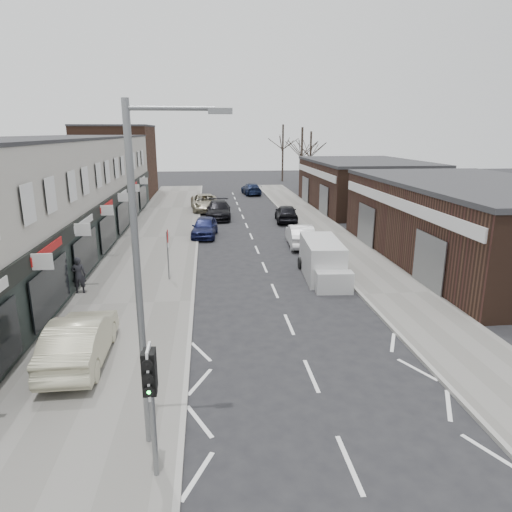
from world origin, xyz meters
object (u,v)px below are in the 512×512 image
object	(u,v)px
pedestrian	(79,275)
parked_car_left_b	(218,210)
parked_car_left_a	(205,227)
street_lamp	(145,265)
sedan_on_pavement	(80,339)
warning_sign	(168,240)
white_van	(322,260)
parked_car_left_c	(205,203)
parked_car_right_c	(251,189)
parked_car_right_a	(300,235)
traffic_light	(150,382)
parked_car_right_b	(286,213)

from	to	relation	value
pedestrian	parked_car_left_b	size ratio (longest dim) A/B	0.33
parked_car_left_a	street_lamp	bearing A→B (deg)	-87.07
sedan_on_pavement	parked_car_left_b	size ratio (longest dim) A/B	0.90
parked_car_left_b	warning_sign	bearing A→B (deg)	-97.59
white_van	pedestrian	size ratio (longest dim) A/B	2.98
street_lamp	parked_car_left_c	xyz separation A→B (m)	(1.15, 34.44, -3.83)
white_van	sedan_on_pavement	world-z (taller)	white_van
pedestrian	parked_car_right_c	xyz separation A→B (m)	(11.40, 34.56, -0.30)
parked_car_left_b	parked_car_right_a	bearing A→B (deg)	-61.93
street_lamp	warning_sign	world-z (taller)	street_lamp
parked_car_left_a	parked_car_right_a	world-z (taller)	parked_car_right_a
sedan_on_pavement	parked_car_left_c	distance (m)	30.39
sedan_on_pavement	parked_car_right_c	world-z (taller)	sedan_on_pavement
white_van	parked_car_right_a	world-z (taller)	white_van
parked_car_right_a	parked_car_right_c	world-z (taller)	parked_car_right_a
parked_car_left_c	warning_sign	bearing A→B (deg)	-98.96
traffic_light	warning_sign	bearing A→B (deg)	93.10
parked_car_left_a	warning_sign	bearing A→B (deg)	-94.02
pedestrian	parked_car_right_a	distance (m)	14.81
parked_car_right_a	street_lamp	bearing A→B (deg)	72.82
parked_car_left_a	parked_car_right_c	bearing A→B (deg)	81.85
pedestrian	parked_car_left_a	size ratio (longest dim) A/B	0.41
parked_car_left_a	parked_car_right_a	bearing A→B (deg)	-22.95
street_lamp	parked_car_right_c	size ratio (longest dim) A/B	1.68
parked_car_left_b	pedestrian	bearing A→B (deg)	-108.12
pedestrian	sedan_on_pavement	bearing A→B (deg)	101.09
parked_car_left_c	parked_car_right_b	world-z (taller)	parked_car_left_c
parked_car_left_a	pedestrian	bearing A→B (deg)	-110.29
street_lamp	parked_car_left_a	size ratio (longest dim) A/B	1.88
warning_sign	parked_car_right_b	bearing A→B (deg)	60.35
sedan_on_pavement	parked_car_left_a	bearing A→B (deg)	-102.91
parked_car_left_a	parked_car_right_a	distance (m)	7.29
parked_car_right_b	parked_car_right_c	size ratio (longest dim) A/B	0.92
parked_car_right_a	parked_car_right_c	distance (m)	26.19
warning_sign	parked_car_right_b	size ratio (longest dim) A/B	0.62
white_van	parked_car_right_b	size ratio (longest dim) A/B	1.19
street_lamp	parked_car_right_b	bearing A→B (deg)	74.02
parked_car_right_c	parked_car_left_a	bearing A→B (deg)	71.20
pedestrian	parked_car_left_b	xyz separation A→B (m)	(7.00, 19.04, -0.23)
parked_car_right_a	parked_car_right_b	xyz separation A→B (m)	(0.50, 8.46, 0.01)
pedestrian	parked_car_right_b	world-z (taller)	pedestrian
street_lamp	sedan_on_pavement	xyz separation A→B (m)	(-2.86, 4.32, -3.72)
parked_car_left_c	parked_car_right_c	size ratio (longest dim) A/B	1.19
traffic_light	parked_car_right_b	distance (m)	30.32
parked_car_left_b	parked_car_left_c	xyz separation A→B (m)	(-1.18, 4.23, 0.03)
white_van	parked_car_left_c	distance (m)	22.69
traffic_light	parked_car_left_c	distance (m)	35.71
street_lamp	parked_car_right_a	world-z (taller)	street_lamp
parked_car_left_b	parked_car_right_a	world-z (taller)	parked_car_left_b
white_van	parked_car_left_a	distance (m)	12.14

